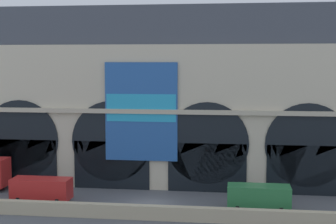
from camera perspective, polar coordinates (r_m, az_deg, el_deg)
ground_plane at (r=45.38m, az=-1.98°, el=-10.29°), size 200.00×200.00×0.00m
quay_parapet_wall at (r=41.25m, az=-2.96°, el=-11.14°), size 90.00×0.70×1.13m
station_building at (r=51.45m, az=-0.55°, el=1.48°), size 48.59×6.01×17.89m
van_midwest at (r=46.90m, az=-13.99°, el=-8.36°), size 5.20×2.48×2.20m
van_mideast at (r=43.70m, az=10.13°, el=-9.32°), size 5.20×2.48×2.20m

